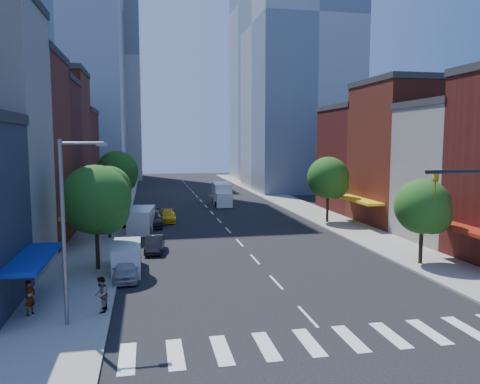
# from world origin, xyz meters

# --- Properties ---
(ground) EXTENTS (220.00, 220.00, 0.00)m
(ground) POSITION_xyz_m (0.00, 0.00, 0.00)
(ground) COLOR black
(ground) RESTS_ON ground
(sidewalk_left) EXTENTS (5.00, 120.00, 0.15)m
(sidewalk_left) POSITION_xyz_m (-12.50, 40.00, 0.07)
(sidewalk_left) COLOR gray
(sidewalk_left) RESTS_ON ground
(sidewalk_right) EXTENTS (5.00, 120.00, 0.15)m
(sidewalk_right) POSITION_xyz_m (12.50, 40.00, 0.07)
(sidewalk_right) COLOR gray
(sidewalk_right) RESTS_ON ground
(crosswalk) EXTENTS (19.00, 3.00, 0.01)m
(crosswalk) POSITION_xyz_m (0.00, -3.00, 0.01)
(crosswalk) COLOR silver
(crosswalk) RESTS_ON ground
(bldg_left_3) EXTENTS (12.00, 8.00, 15.00)m
(bldg_left_3) POSITION_xyz_m (-21.00, 29.00, 7.50)
(bldg_left_3) COLOR #4C1513
(bldg_left_3) RESTS_ON ground
(bldg_left_4) EXTENTS (12.00, 9.00, 17.00)m
(bldg_left_4) POSITION_xyz_m (-21.00, 37.50, 8.50)
(bldg_left_4) COLOR maroon
(bldg_left_4) RESTS_ON ground
(bldg_left_5) EXTENTS (12.00, 10.00, 13.00)m
(bldg_left_5) POSITION_xyz_m (-21.00, 47.00, 6.50)
(bldg_left_5) COLOR #4C1513
(bldg_left_5) RESTS_ON ground
(bldg_right_1) EXTENTS (12.00, 8.00, 12.00)m
(bldg_right_1) POSITION_xyz_m (21.00, 15.00, 6.00)
(bldg_right_1) COLOR beige
(bldg_right_1) RESTS_ON ground
(bldg_right_2) EXTENTS (12.00, 10.00, 15.00)m
(bldg_right_2) POSITION_xyz_m (21.00, 24.00, 7.50)
(bldg_right_2) COLOR maroon
(bldg_right_2) RESTS_ON ground
(bldg_right_3) EXTENTS (12.00, 10.00, 13.00)m
(bldg_right_3) POSITION_xyz_m (21.00, 34.00, 6.50)
(bldg_right_3) COLOR #4C1513
(bldg_right_3) RESTS_ON ground
(tower_ne) EXTENTS (18.00, 20.00, 60.00)m
(tower_ne) POSITION_xyz_m (20.00, 62.00, 30.00)
(tower_ne) COLOR #9EA5AD
(tower_ne) RESTS_ON ground
(tower_far_e) EXTENTS (22.00, 22.00, 80.00)m
(tower_far_e) POSITION_xyz_m (24.00, 85.00, 40.00)
(tower_far_e) COLOR #8C99A8
(tower_far_e) RESTS_ON ground
(tower_far_w) EXTENTS (18.00, 18.00, 56.00)m
(tower_far_w) POSITION_xyz_m (-18.00, 95.00, 28.00)
(tower_far_w) COLOR #9EA5AD
(tower_far_w) RESTS_ON ground
(streetlight) EXTENTS (2.25, 0.25, 9.00)m
(streetlight) POSITION_xyz_m (-11.81, 1.00, 5.28)
(streetlight) COLOR slate
(streetlight) RESTS_ON sidewalk_left
(tree_left_near) EXTENTS (4.80, 4.80, 7.30)m
(tree_left_near) POSITION_xyz_m (-11.35, 10.92, 4.87)
(tree_left_near) COLOR black
(tree_left_near) RESTS_ON sidewalk_left
(tree_left_mid) EXTENTS (4.20, 4.20, 6.65)m
(tree_left_mid) POSITION_xyz_m (-11.35, 21.92, 4.53)
(tree_left_mid) COLOR black
(tree_left_mid) RESTS_ON sidewalk_left
(tree_left_far) EXTENTS (5.00, 5.00, 7.75)m
(tree_left_far) POSITION_xyz_m (-11.35, 35.92, 5.20)
(tree_left_far) COLOR black
(tree_left_far) RESTS_ON sidewalk_left
(tree_right_near) EXTENTS (4.00, 4.00, 6.20)m
(tree_right_near) POSITION_xyz_m (11.65, 7.92, 4.19)
(tree_right_near) COLOR black
(tree_right_near) RESTS_ON sidewalk_right
(tree_right_far) EXTENTS (4.60, 4.60, 7.20)m
(tree_right_far) POSITION_xyz_m (11.65, 25.92, 4.86)
(tree_right_far) COLOR black
(tree_right_far) RESTS_ON sidewalk_right
(parked_car_front) EXTENTS (1.67, 4.07, 1.38)m
(parked_car_front) POSITION_xyz_m (-9.50, 8.56, 0.69)
(parked_car_front) COLOR #AAAAAF
(parked_car_front) RESTS_ON ground
(parked_car_second) EXTENTS (1.78, 4.17, 1.34)m
(parked_car_second) POSITION_xyz_m (-7.50, 15.92, 0.67)
(parked_car_second) COLOR black
(parked_car_second) RESTS_ON ground
(parked_car_third) EXTENTS (2.91, 5.34, 1.42)m
(parked_car_third) POSITION_xyz_m (-9.50, 28.58, 0.71)
(parked_car_third) COLOR #999999
(parked_car_third) RESTS_ON ground
(parked_car_rear) EXTENTS (2.40, 5.55, 1.59)m
(parked_car_rear) POSITION_xyz_m (-7.50, 27.88, 0.80)
(parked_car_rear) COLOR black
(parked_car_rear) RESTS_ON ground
(cargo_van_near) EXTENTS (1.95, 4.69, 1.99)m
(cargo_van_near) POSITION_xyz_m (-9.50, 10.42, 0.99)
(cargo_van_near) COLOR silver
(cargo_van_near) RESTS_ON ground
(cargo_van_far) EXTENTS (2.85, 5.74, 2.35)m
(cargo_van_far) POSITION_xyz_m (-8.64, 25.08, 1.16)
(cargo_van_far) COLOR silver
(cargo_van_far) RESTS_ON ground
(taxi) EXTENTS (2.04, 4.58, 1.31)m
(taxi) POSITION_xyz_m (-5.80, 30.28, 0.65)
(taxi) COLOR #E6B90C
(taxi) RESTS_ON ground
(traffic_car_oncoming) EXTENTS (1.61, 4.22, 1.37)m
(traffic_car_oncoming) POSITION_xyz_m (2.54, 41.05, 0.69)
(traffic_car_oncoming) COLOR black
(traffic_car_oncoming) RESTS_ON ground
(traffic_car_far) EXTENTS (1.98, 4.63, 1.56)m
(traffic_car_far) POSITION_xyz_m (4.24, 54.14, 0.78)
(traffic_car_far) COLOR #999999
(traffic_car_far) RESTS_ON ground
(box_truck) EXTENTS (2.74, 7.77, 3.08)m
(box_truck) POSITION_xyz_m (2.42, 42.99, 1.46)
(box_truck) COLOR white
(box_truck) RESTS_ON ground
(pedestrian_near) EXTENTS (0.70, 0.79, 1.82)m
(pedestrian_near) POSITION_xyz_m (-14.05, 2.70, 1.06)
(pedestrian_near) COLOR #999999
(pedestrian_near) RESTS_ON sidewalk_left
(pedestrian_far) EXTENTS (0.82, 0.99, 1.88)m
(pedestrian_far) POSITION_xyz_m (-10.50, 2.36, 1.09)
(pedestrian_far) COLOR #999999
(pedestrian_far) RESTS_ON sidewalk_left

